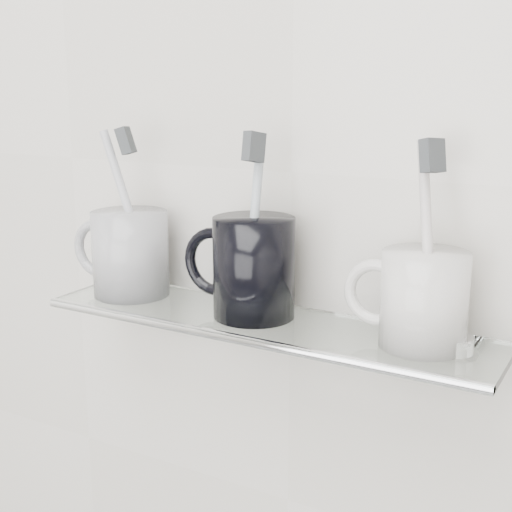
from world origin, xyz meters
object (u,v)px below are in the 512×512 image
Objects in this scene: mug_left at (131,253)px; mug_right at (424,300)px; mug_center at (254,268)px; shelf_glass at (264,323)px.

mug_left is 1.08× the size of mug_right.
mug_center reaches higher than mug_left.
shelf_glass is 4.64× the size of mug_center.
mug_left is at bearing 166.64° from mug_right.
mug_center is 1.17× the size of mug_right.
mug_right is at bearing -24.18° from mug_left.
mug_left is (-0.18, 0.00, 0.05)m from shelf_glass.
shelf_glass is 5.42× the size of mug_right.
mug_center reaches higher than mug_right.
mug_center reaches higher than shelf_glass.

